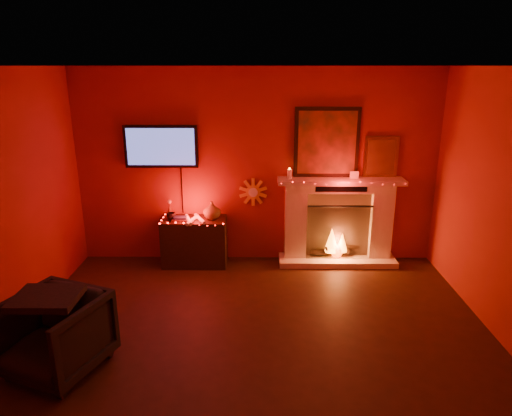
% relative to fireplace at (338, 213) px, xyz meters
% --- Properties ---
extents(room, '(5.00, 5.00, 5.00)m').
position_rel_fireplace_xyz_m(room, '(-1.14, -2.39, 0.63)').
color(room, black).
rests_on(room, ground).
extents(floor, '(5.00, 5.00, 0.00)m').
position_rel_fireplace_xyz_m(floor, '(-1.14, -2.39, -0.72)').
color(floor, black).
rests_on(floor, ground).
extents(fireplace, '(1.72, 0.40, 2.18)m').
position_rel_fireplace_xyz_m(fireplace, '(0.00, 0.00, 0.00)').
color(fireplace, '#F1E4CB').
rests_on(fireplace, floor).
extents(tv, '(1.00, 0.07, 1.24)m').
position_rel_fireplace_xyz_m(tv, '(-2.44, 0.06, 0.92)').
color(tv, black).
rests_on(tv, room).
extents(sunburst_clock, '(0.40, 0.03, 0.40)m').
position_rel_fireplace_xyz_m(sunburst_clock, '(-1.19, 0.09, 0.28)').
color(sunburst_clock, gold).
rests_on(sunburst_clock, room).
extents(console_table, '(0.89, 0.53, 0.93)m').
position_rel_fireplace_xyz_m(console_table, '(-2.00, -0.13, -0.35)').
color(console_table, black).
rests_on(console_table, floor).
extents(armchair, '(1.03, 1.04, 0.74)m').
position_rel_fireplace_xyz_m(armchair, '(-2.96, -2.50, -0.36)').
color(armchair, black).
rests_on(armchair, floor).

